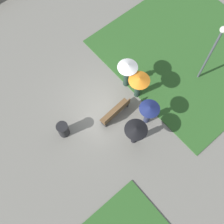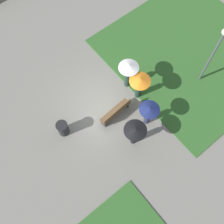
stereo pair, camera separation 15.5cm
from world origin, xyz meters
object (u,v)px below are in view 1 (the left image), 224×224
at_px(park_bench, 116,112).
at_px(lamp_post, 213,48).
at_px(trash_bin, 63,130).
at_px(crowd_person_black, 136,131).
at_px(crowd_person_white, 127,71).
at_px(crowd_person_orange, 139,83).
at_px(crowd_person_navy, 149,111).

relative_size(park_bench, lamp_post, 0.45).
xyz_separation_m(trash_bin, crowd_person_black, (-2.51, 2.69, 0.89)).
distance_m(crowd_person_white, crowd_person_black, 3.42).
bearing_deg(park_bench, lamp_post, 162.28).
distance_m(trash_bin, crowd_person_white, 4.57).
bearing_deg(crowd_person_orange, crowd_person_white, 107.90).
distance_m(lamp_post, crowd_person_navy, 4.40).
relative_size(crowd_person_navy, crowd_person_white, 0.87).
xyz_separation_m(park_bench, lamp_post, (-5.20, 1.25, 2.28)).
xyz_separation_m(lamp_post, crowd_person_orange, (3.47, -1.45, -1.40)).
xyz_separation_m(trash_bin, crowd_person_orange, (-4.46, 0.80, 0.88)).
bearing_deg(trash_bin, crowd_person_orange, 169.80).
distance_m(park_bench, crowd_person_orange, 1.95).
bearing_deg(lamp_post, crowd_person_orange, -22.61).
bearing_deg(trash_bin, crowd_person_white, -178.52).
distance_m(lamp_post, crowd_person_white, 4.40).
bearing_deg(crowd_person_black, crowd_person_orange, -18.38).
xyz_separation_m(lamp_post, crowd_person_navy, (4.14, 0.04, -1.51)).
bearing_deg(crowd_person_navy, crowd_person_orange, 75.33).
bearing_deg(crowd_person_black, lamp_post, -57.80).
height_order(park_bench, lamp_post, lamp_post).
height_order(park_bench, crowd_person_white, crowd_person_white).
distance_m(trash_bin, crowd_person_black, 3.79).
xyz_separation_m(crowd_person_white, crowd_person_orange, (0.01, 0.92, -0.05)).
relative_size(lamp_post, trash_bin, 4.43).
bearing_deg(crowd_person_white, crowd_person_orange, 0.48).
height_order(lamp_post, crowd_person_white, lamp_post).
bearing_deg(crowd_person_orange, crowd_person_navy, -95.59).
xyz_separation_m(trash_bin, crowd_person_white, (-4.47, -0.12, 0.92)).
bearing_deg(crowd_person_navy, trash_bin, 158.43).
height_order(park_bench, crowd_person_orange, crowd_person_orange).
xyz_separation_m(crowd_person_white, crowd_person_black, (1.96, 2.81, -0.03)).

